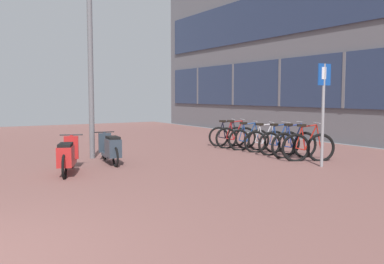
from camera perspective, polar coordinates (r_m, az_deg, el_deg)
ground at (r=5.03m, az=-15.25°, el=-14.93°), size 21.00×40.00×0.13m
bicycle_rack_00 at (r=11.14m, az=15.52°, el=-2.00°), size 1.28×0.70×1.03m
bicycle_rack_01 at (r=11.66m, az=13.73°, el=-1.69°), size 1.39×0.47×1.01m
bicycle_rack_02 at (r=12.13m, az=11.79°, el=-1.46°), size 1.30×0.48×0.97m
bicycle_rack_03 at (r=12.60m, az=9.89°, el=-1.24°), size 1.17×0.63×0.94m
bicycle_rack_04 at (r=13.00m, az=7.72°, el=-1.02°), size 1.18×0.64×0.94m
bicycle_rack_05 at (r=13.47m, az=5.98°, el=-0.75°), size 1.26×0.59×0.97m
bicycle_rack_06 at (r=14.04m, az=4.84°, el=-0.56°), size 1.18×0.61×0.93m
scooter_near at (r=10.48m, az=-10.97°, el=-2.22°), size 0.56×1.74×0.77m
scooter_mid at (r=9.34m, az=-16.61°, el=-3.19°), size 0.88×1.77×0.81m
parking_sign at (r=10.26m, az=17.44°, el=3.74°), size 0.40×0.07×2.41m
lamp_post at (r=11.55m, az=-13.71°, el=12.23°), size 0.20×0.52×5.69m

